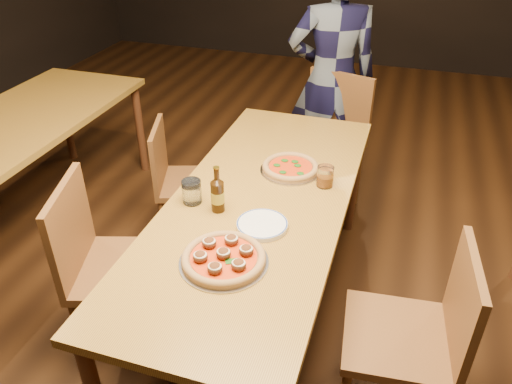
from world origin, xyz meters
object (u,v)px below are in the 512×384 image
(chair_main_sw, at_px, (191,182))
(chair_main_e, at_px, (399,336))
(table_left, at_px, (8,137))
(water_glass, at_px, (192,192))
(diner, at_px, (332,81))
(plate_stack, at_px, (262,225))
(chair_end, at_px, (323,146))
(amber_glass, at_px, (325,176))
(chair_main_nw, at_px, (124,268))
(pizza_meatball, at_px, (224,258))
(beer_bottle, at_px, (218,196))
(pizza_margherita, at_px, (290,167))
(table_main, at_px, (259,212))

(chair_main_sw, relative_size, chair_main_e, 0.89)
(table_left, xyz_separation_m, water_glass, (1.41, -0.41, 0.13))
(chair_main_sw, bearing_deg, diner, -56.31)
(water_glass, relative_size, diner, 0.07)
(chair_main_sw, distance_m, plate_stack, 1.07)
(chair_end, distance_m, amber_glass, 0.98)
(chair_main_nw, bearing_deg, pizza_meatball, -118.94)
(chair_main_nw, relative_size, water_glass, 8.64)
(chair_main_nw, distance_m, chair_main_sw, 0.90)
(table_left, xyz_separation_m, chair_main_sw, (1.09, 0.24, -0.26))
(pizza_meatball, distance_m, water_glass, 0.46)
(chair_main_sw, distance_m, chair_end, 0.92)
(plate_stack, height_order, beer_bottle, beer_bottle)
(table_left, height_order, pizza_margherita, pizza_margherita)
(chair_main_e, height_order, plate_stack, chair_main_e)
(table_main, height_order, amber_glass, amber_glass)
(table_main, relative_size, plate_stack, 9.09)
(amber_glass, xyz_separation_m, diner, (-0.19, 1.21, 0.04))
(chair_end, bearing_deg, plate_stack, -74.59)
(table_main, relative_size, pizza_meatball, 5.72)
(pizza_margherita, relative_size, beer_bottle, 1.42)
(table_main, bearing_deg, plate_stack, -69.43)
(chair_main_sw, bearing_deg, chair_main_nw, 165.78)
(table_left, relative_size, water_glass, 18.02)
(beer_bottle, bearing_deg, pizza_margherita, 63.44)
(chair_end, relative_size, amber_glass, 9.65)
(pizza_meatball, height_order, beer_bottle, beer_bottle)
(chair_main_e, relative_size, diner, 0.55)
(amber_glass, bearing_deg, beer_bottle, -139.43)
(chair_end, bearing_deg, chair_main_sw, -124.25)
(plate_stack, bearing_deg, table_main, 110.57)
(table_left, xyz_separation_m, amber_glass, (1.97, -0.09, 0.12))
(table_left, distance_m, chair_main_nw, 1.34)
(table_main, xyz_separation_m, water_glass, (-0.29, -0.11, 0.13))
(pizza_meatball, relative_size, beer_bottle, 1.61)
(table_main, distance_m, beer_bottle, 0.25)
(pizza_margherita, bearing_deg, chair_main_e, -46.84)
(table_main, xyz_separation_m, pizza_margherita, (0.07, 0.30, 0.09))
(chair_main_nw, xyz_separation_m, beer_bottle, (0.40, 0.21, 0.35))
(amber_glass, bearing_deg, pizza_meatball, -111.03)
(table_main, xyz_separation_m, chair_main_nw, (-0.55, -0.36, -0.20))
(chair_main_sw, xyz_separation_m, pizza_margherita, (0.69, -0.24, 0.35))
(beer_bottle, bearing_deg, chair_main_nw, -151.91)
(table_main, relative_size, table_left, 1.00)
(chair_end, distance_m, plate_stack, 1.36)
(chair_main_e, distance_m, water_glass, 1.08)
(beer_bottle, bearing_deg, chair_main_sw, 124.17)
(chair_end, xyz_separation_m, water_glass, (-0.38, -1.24, 0.32))
(table_left, xyz_separation_m, chair_end, (1.80, 0.83, -0.19))
(chair_main_sw, relative_size, amber_glass, 8.18)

